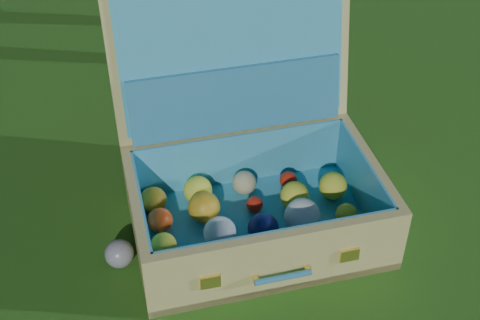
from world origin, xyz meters
name	(u,v)px	position (x,y,z in m)	size (l,w,h in m)	color
ground	(252,180)	(0.00, 0.00, 0.00)	(60.00, 60.00, 0.00)	#215114
stray_ball	(119,254)	(-0.46, -0.11, 0.04)	(0.07, 0.07, 0.07)	#3F64A4
suitcase	(249,163)	(-0.08, -0.11, 0.17)	(0.77, 0.71, 0.61)	tan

